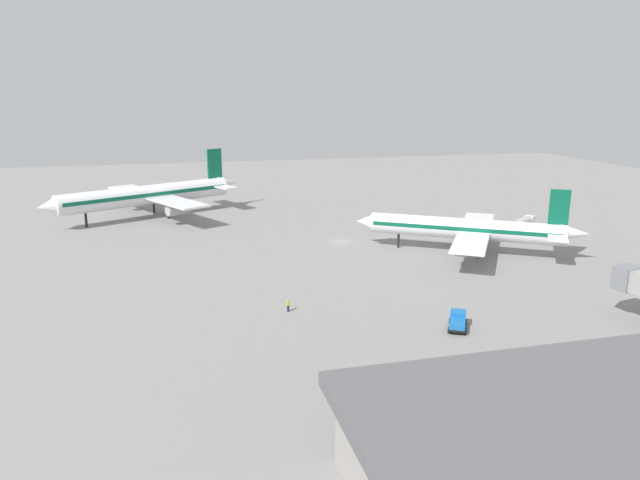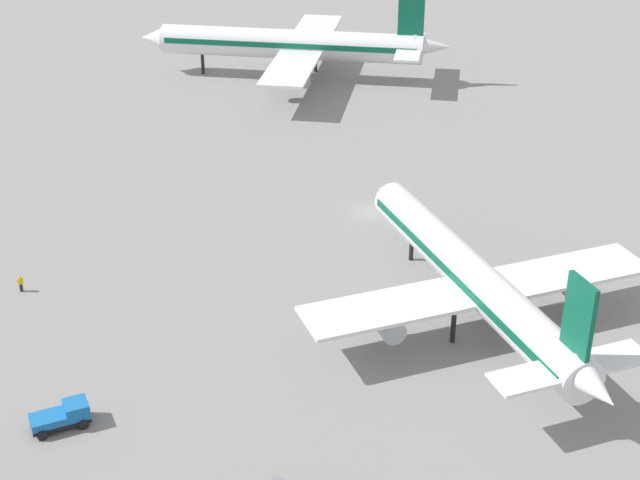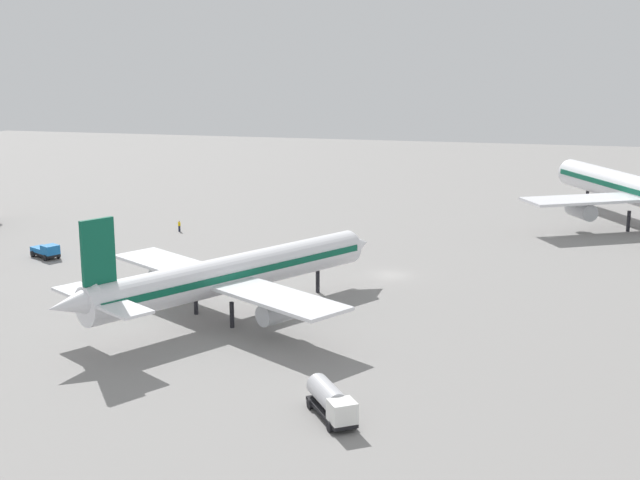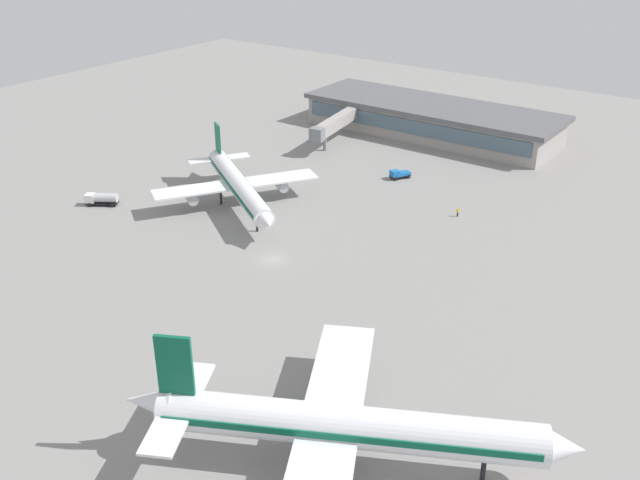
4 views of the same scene
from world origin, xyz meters
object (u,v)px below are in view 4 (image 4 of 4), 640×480
airplane_taxiing (238,185)px  fuel_truck (102,199)px  airplane_at_gate (343,426)px  pushback_tractor (399,174)px  ground_crew_worker (458,212)px

airplane_taxiing → fuel_truck: airplane_taxiing is taller
airplane_at_gate → fuel_truck: bearing=131.1°
airplane_at_gate → pushback_tractor: bearing=88.8°
ground_crew_worker → fuel_truck: bearing=-114.0°
airplane_taxiing → pushback_tractor: 36.67m
airplane_taxiing → fuel_truck: (22.30, 15.55, -3.16)m
fuel_truck → ground_crew_worker: (-59.58, -36.37, -0.54)m
fuel_truck → airplane_at_gate: bearing=125.1°
ground_crew_worker → pushback_tractor: bearing=-175.0°
airplane_taxiing → fuel_truck: size_ratio=5.74×
airplane_at_gate → ground_crew_worker: bearing=78.6°
pushback_tractor → ground_crew_worker: pushback_tractor is taller
airplane_at_gate → ground_crew_worker: size_ratio=27.08×
airplane_at_gate → fuel_truck: (78.82, -31.21, -4.03)m
pushback_tractor → fuel_truck: size_ratio=0.76×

